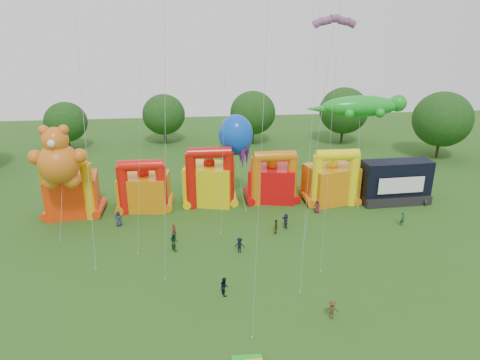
{
  "coord_description": "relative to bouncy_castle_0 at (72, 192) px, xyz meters",
  "views": [
    {
      "loc": [
        -2.87,
        -21.19,
        21.01
      ],
      "look_at": [
        1.47,
        18.0,
        6.48
      ],
      "focal_mm": 32.0,
      "sensor_mm": 36.0,
      "label": 1
    }
  ],
  "objects": [
    {
      "name": "tree_ring",
      "position": [
        15.88,
        -25.56,
        3.55
      ],
      "size": [
        122.4,
        124.49,
        12.07
      ],
      "color": "#352314",
      "rests_on": "ground"
    },
    {
      "name": "bouncy_castle_0",
      "position": [
        0.0,
        0.0,
        0.0
      ],
      "size": [
        6.16,
        5.2,
        7.18
      ],
      "color": "#F0360B",
      "rests_on": "ground"
    },
    {
      "name": "bouncy_castle_1",
      "position": [
        8.04,
        0.89,
        -0.26
      ],
      "size": [
        6.06,
        5.07,
        6.48
      ],
      "color": "orange",
      "rests_on": "ground"
    },
    {
      "name": "bouncy_castle_2",
      "position": [
        15.88,
        1.69,
        0.12
      ],
      "size": [
        6.64,
        5.81,
        7.49
      ],
      "color": "yellow",
      "rests_on": "ground"
    },
    {
      "name": "bouncy_castle_3",
      "position": [
        23.65,
        1.79,
        -0.16
      ],
      "size": [
        6.46,
        5.59,
        6.76
      ],
      "color": "red",
      "rests_on": "ground"
    },
    {
      "name": "bouncy_castle_4",
      "position": [
        30.86,
        0.51,
        -0.03
      ],
      "size": [
        6.71,
        5.89,
        7.1
      ],
      "color": "orange",
      "rests_on": "ground"
    },
    {
      "name": "stage_trailer",
      "position": [
        38.58,
        -0.6,
        -0.13
      ],
      "size": [
        8.54,
        3.53,
        5.35
      ],
      "color": "black",
      "rests_on": "ground"
    },
    {
      "name": "teddy_bear_kite",
      "position": [
        0.22,
        -3.8,
        4.84
      ],
      "size": [
        5.91,
        4.96,
        11.56
      ],
      "color": "orange",
      "rests_on": "ground"
    },
    {
      "name": "gecko_kite",
      "position": [
        35.28,
        3.83,
        4.03
      ],
      "size": [
        13.72,
        11.3,
        12.2
      ],
      "color": "#17A121",
      "rests_on": "ground"
    },
    {
      "name": "octopus_kite",
      "position": [
        19.3,
        2.47,
        4.24
      ],
      "size": [
        4.18,
        6.38,
        10.85
      ],
      "color": "blue",
      "rests_on": "ground"
    },
    {
      "name": "parafoil_kites",
      "position": [
        11.54,
        -8.71,
        9.56
      ],
      "size": [
        27.7,
        14.28,
        26.33
      ],
      "color": "red",
      "rests_on": "ground"
    },
    {
      "name": "diamond_kites",
      "position": [
        18.86,
        -11.13,
        13.49
      ],
      "size": [
        19.24,
        22.91,
        43.59
      ],
      "color": "red",
      "rests_on": "ground"
    },
    {
      "name": "spectator_0",
      "position": [
        5.62,
        -3.75,
        -1.83
      ],
      "size": [
        0.9,
        0.62,
        1.76
      ],
      "primitive_type": "imported",
      "rotation": [
        0.0,
        0.0,
        -0.07
      ],
      "color": "#282843",
      "rests_on": "ground"
    },
    {
      "name": "spectator_1",
      "position": [
        11.76,
        -7.21,
        -1.95
      ],
      "size": [
        0.65,
        0.65,
        1.53
      ],
      "primitive_type": "imported",
      "rotation": [
        0.0,
        0.0,
        0.76
      ],
      "color": "#5C1F1A",
      "rests_on": "ground"
    },
    {
      "name": "spectator_2",
      "position": [
        11.87,
        -9.78,
        -1.78
      ],
      "size": [
        1.09,
        1.14,
        1.85
      ],
      "primitive_type": "imported",
      "rotation": [
        0.0,
        0.0,
        2.18
      ],
      "color": "#183E1F",
      "rests_on": "ground"
    },
    {
      "name": "spectator_3",
      "position": [
        18.18,
        -10.94,
        -1.93
      ],
      "size": [
        1.13,
        0.84,
        1.55
      ],
      "primitive_type": "imported",
      "rotation": [
        0.0,
        0.0,
        2.85
      ],
      "color": "black",
      "rests_on": "ground"
    },
    {
      "name": "spectator_4",
      "position": [
        22.42,
        -7.46,
        -1.88
      ],
      "size": [
        0.7,
        1.05,
        1.65
      ],
      "primitive_type": "imported",
      "rotation": [
        0.0,
        0.0,
        4.38
      ],
      "color": "#49391D",
      "rests_on": "ground"
    },
    {
      "name": "spectator_5",
      "position": [
        23.72,
        -6.28,
        -1.86
      ],
      "size": [
        0.56,
        1.59,
        1.7
      ],
      "primitive_type": "imported",
      "rotation": [
        0.0,
        0.0,
        4.75
      ],
      "color": "#25253E",
      "rests_on": "ground"
    },
    {
      "name": "spectator_6",
      "position": [
        28.23,
        -2.76,
        -1.92
      ],
      "size": [
        0.91,
        0.76,
        1.59
      ],
      "primitive_type": "imported",
      "rotation": [
        0.0,
        0.0,
        5.9
      ],
      "color": "#581925",
      "rests_on": "ground"
    },
    {
      "name": "spectator_7",
      "position": [
        36.63,
        -7.04,
        -1.9
      ],
      "size": [
        0.7,
        0.64,
        1.62
      ],
      "primitive_type": "imported",
      "rotation": [
        0.0,
        0.0,
        0.56
      ],
      "color": "#1B4533",
      "rests_on": "ground"
    },
    {
      "name": "spectator_8",
      "position": [
        16.18,
        -17.65,
        -1.91
      ],
      "size": [
        0.82,
        0.92,
        1.59
      ],
      "primitive_type": "imported",
      "rotation": [
        0.0,
        0.0,
        1.89
      ],
      "color": "black",
      "rests_on": "ground"
    },
    {
      "name": "spectator_9",
      "position": [
        24.01,
        -21.53,
        -1.95
      ],
      "size": [
        1.09,
        0.79,
        1.52
      ],
      "primitive_type": "imported",
      "rotation": [
        0.0,
        0.0,
        2.89
      ],
      "color": "#472F1C",
      "rests_on": "ground"
    }
  ]
}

